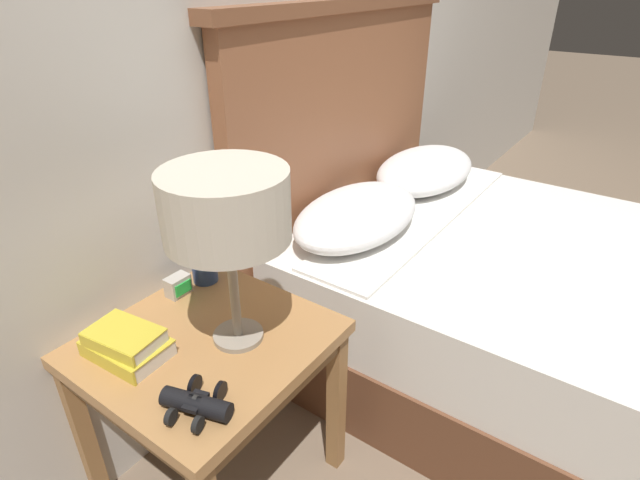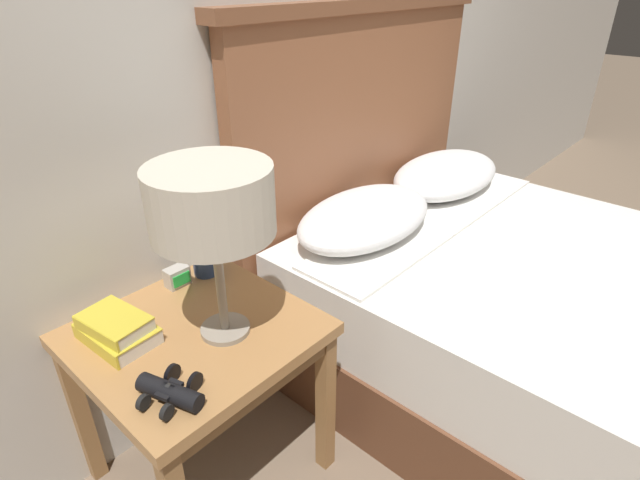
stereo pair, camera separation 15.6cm
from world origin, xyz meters
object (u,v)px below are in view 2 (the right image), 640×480
object	(u,v)px
book_stacked_on_top	(114,323)
binoculars_pair	(170,392)
book_on_nightstand	(117,333)
table_lamp	(211,204)
bed	(561,327)
alarm_clock	(177,277)
nightstand	(195,349)
coffee_mug	(206,261)

from	to	relation	value
book_stacked_on_top	binoculars_pair	xyz separation A→B (m)	(-0.02, -0.27, -0.04)
book_on_nightstand	table_lamp	bearing A→B (deg)	-40.30
binoculars_pair	bed	bearing A→B (deg)	-22.29
book_stacked_on_top	alarm_clock	distance (m)	0.28
bed	alarm_clock	distance (m)	1.30
bed	binoculars_pair	bearing A→B (deg)	157.71
bed	book_on_nightstand	size ratio (longest dim) A/B	9.60
binoculars_pair	book_on_nightstand	bearing A→B (deg)	85.10
nightstand	table_lamp	size ratio (longest dim) A/B	1.26
table_lamp	book_on_nightstand	world-z (taller)	table_lamp
bed	table_lamp	distance (m)	1.29
table_lamp	nightstand	bearing A→B (deg)	122.96
bed	book_stacked_on_top	size ratio (longest dim) A/B	10.60
table_lamp	alarm_clock	bearing A→B (deg)	81.24
table_lamp	alarm_clock	distance (m)	0.44
book_on_nightstand	binoculars_pair	size ratio (longest dim) A/B	1.28
bed	book_stacked_on_top	distance (m)	1.44
book_on_nightstand	binoculars_pair	distance (m)	0.28
binoculars_pair	alarm_clock	xyz separation A→B (m)	(0.28, 0.38, 0.01)
bed	book_on_nightstand	bearing A→B (deg)	146.86
nightstand	table_lamp	xyz separation A→B (m)	(0.05, -0.08, 0.44)
book_stacked_on_top	coffee_mug	world-z (taller)	coffee_mug
nightstand	bed	distance (m)	1.23
book_stacked_on_top	binoculars_pair	size ratio (longest dim) A/B	1.16
bed	coffee_mug	world-z (taller)	bed
coffee_mug	book_on_nightstand	bearing A→B (deg)	-164.74
binoculars_pair	alarm_clock	bearing A→B (deg)	54.07
bed	alarm_clock	size ratio (longest dim) A/B	28.89
book_stacked_on_top	binoculars_pair	world-z (taller)	book_stacked_on_top
table_lamp	book_stacked_on_top	world-z (taller)	table_lamp
nightstand	alarm_clock	world-z (taller)	alarm_clock
bed	binoculars_pair	size ratio (longest dim) A/B	12.26
binoculars_pair	alarm_clock	distance (m)	0.47
book_stacked_on_top	book_on_nightstand	bearing A→B (deg)	48.59
book_on_nightstand	bed	bearing A→B (deg)	-33.14
coffee_mug	alarm_clock	bearing A→B (deg)	175.56
table_lamp	binoculars_pair	world-z (taller)	table_lamp
book_on_nightstand	alarm_clock	xyz separation A→B (m)	(0.25, 0.10, 0.01)
table_lamp	binoculars_pair	distance (m)	0.43
book_on_nightstand	coffee_mug	size ratio (longest dim) A/B	2.05
bed	alarm_clock	world-z (taller)	bed
book_stacked_on_top	alarm_clock	world-z (taller)	book_stacked_on_top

